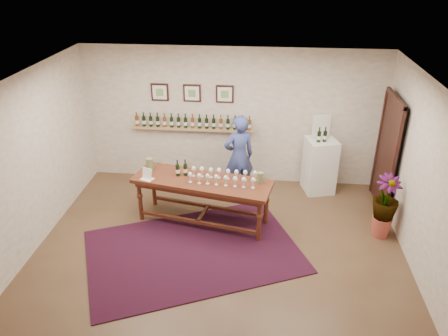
# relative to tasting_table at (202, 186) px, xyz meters

# --- Properties ---
(ground) EXTENTS (6.00, 6.00, 0.00)m
(ground) POSITION_rel_tasting_table_xyz_m (0.38, -0.80, -0.73)
(ground) COLOR #513524
(ground) RESTS_ON ground
(room_shell) EXTENTS (6.00, 6.00, 6.00)m
(room_shell) POSITION_rel_tasting_table_xyz_m (2.49, 1.06, 0.39)
(room_shell) COLOR #F2E1CD
(room_shell) RESTS_ON ground
(rug) EXTENTS (3.96, 3.39, 0.02)m
(rug) POSITION_rel_tasting_table_xyz_m (-0.04, -0.90, -0.72)
(rug) COLOR #490D17
(rug) RESTS_ON ground
(tasting_table) EXTENTS (2.52, 1.25, 0.85)m
(tasting_table) POSITION_rel_tasting_table_xyz_m (0.00, 0.00, 0.00)
(tasting_table) COLOR #3F150F
(tasting_table) RESTS_ON ground
(table_glasses) EXTENTS (1.45, 0.44, 0.20)m
(table_glasses) POSITION_rel_tasting_table_xyz_m (0.36, -0.03, 0.23)
(table_glasses) COLOR white
(table_glasses) RESTS_ON tasting_table
(table_bottles) EXTENTS (0.30, 0.23, 0.28)m
(table_bottles) POSITION_rel_tasting_table_xyz_m (-0.38, 0.13, 0.27)
(table_bottles) COLOR black
(table_bottles) RESTS_ON tasting_table
(pitcher_left) EXTENTS (0.18, 0.18, 0.24)m
(pitcher_left) POSITION_rel_tasting_table_xyz_m (-0.98, 0.26, 0.25)
(pitcher_left) COLOR #636E44
(pitcher_left) RESTS_ON tasting_table
(pitcher_right) EXTENTS (0.16, 0.16, 0.20)m
(pitcher_right) POSITION_rel_tasting_table_xyz_m (1.00, -0.02, 0.23)
(pitcher_right) COLOR #636E44
(pitcher_right) RESTS_ON tasting_table
(menu_card) EXTENTS (0.25, 0.22, 0.19)m
(menu_card) POSITION_rel_tasting_table_xyz_m (-0.95, -0.05, 0.23)
(menu_card) COLOR white
(menu_card) RESTS_ON tasting_table
(display_pedestal) EXTENTS (0.68, 0.68, 1.11)m
(display_pedestal) POSITION_rel_tasting_table_xyz_m (2.16, 1.37, -0.17)
(display_pedestal) COLOR white
(display_pedestal) RESTS_ON ground
(pedestal_bottles) EXTENTS (0.31, 0.15, 0.30)m
(pedestal_bottles) POSITION_rel_tasting_table_xyz_m (2.14, 1.29, 0.53)
(pedestal_bottles) COLOR black
(pedestal_bottles) RESTS_ON display_pedestal
(info_sign) EXTENTS (0.35, 0.11, 0.50)m
(info_sign) POSITION_rel_tasting_table_xyz_m (2.13, 1.50, 0.63)
(info_sign) COLOR white
(info_sign) RESTS_ON display_pedestal
(potted_plant) EXTENTS (0.64, 0.64, 0.99)m
(potted_plant) POSITION_rel_tasting_table_xyz_m (3.09, -0.12, -0.15)
(potted_plant) COLOR #AA4638
(potted_plant) RESTS_ON ground
(person) EXTENTS (0.72, 0.62, 1.68)m
(person) POSITION_rel_tasting_table_xyz_m (0.57, 1.04, 0.11)
(person) COLOR #364381
(person) RESTS_ON ground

